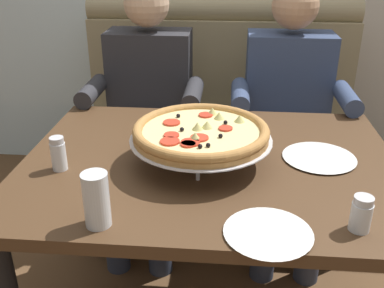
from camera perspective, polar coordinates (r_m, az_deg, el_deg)
booth_bench at (r=2.48m, az=3.27°, el=0.61°), size 1.49×0.78×1.13m
dining_table at (r=1.53m, az=2.25°, el=-4.94°), size 1.24×0.94×0.75m
diner_left at (r=2.15m, az=-5.76°, el=5.57°), size 0.54×0.64×1.27m
diner_right at (r=2.14m, az=12.25°, el=4.95°), size 0.54×0.64×1.27m
pizza at (r=1.42m, az=1.14°, el=1.46°), size 0.46×0.46×0.14m
shaker_pepper_flakes at (r=1.47m, az=-16.69°, el=-1.47°), size 0.05×0.05×0.11m
shaker_parmesan at (r=1.20m, az=20.80°, el=-8.61°), size 0.05×0.05×0.10m
plate_near_left at (r=1.15m, az=9.73°, el=-10.89°), size 0.23×0.23×0.02m
plate_near_right at (r=1.55m, az=15.99°, el=-1.47°), size 0.24×0.24×0.02m
drinking_glass at (r=1.16m, az=-12.10°, el=-7.39°), size 0.07×0.07×0.15m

